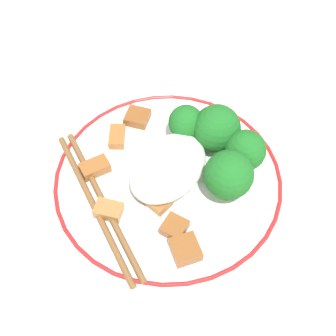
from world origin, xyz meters
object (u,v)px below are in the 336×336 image
Objects in this scene: plate at (168,181)px; chopsticks at (98,204)px; broccoli_mid_left at (186,123)px; broccoli_back_center at (245,151)px; broccoli_back_right at (217,129)px; broccoli_back_left at (229,175)px.

plate is 0.09m from chopsticks.
chopsticks is at bearing 170.06° from broccoli_mid_left.
broccoli_back_center is 0.08m from broccoli_mid_left.
broccoli_mid_left is at bearing 109.91° from broccoli_back_right.
broccoli_back_center is (0.06, -0.06, 0.04)m from plate.
broccoli_mid_left is 0.27× the size of chopsticks.
broccoli_mid_left is at bearing 94.26° from broccoli_back_center.
broccoli_back_right reaches higher than plate.
broccoli_back_left is at bearing -47.34° from chopsticks.
plate is at bearing 108.41° from broccoli_back_left.
plate is 4.76× the size of broccoli_back_center.
broccoli_back_left is at bearing -71.59° from plate.
broccoli_back_center is (0.04, 0.00, -0.00)m from broccoli_back_left.
broccoli_back_center is at bearing -99.06° from broccoli_back_right.
broccoli_back_left is 1.21× the size of broccoli_mid_left.
broccoli_back_right is at bearing 80.94° from broccoli_back_center.
broccoli_back_center is at bearing -85.74° from broccoli_mid_left.
chopsticks reaches higher than plate.
chopsticks is at bearing 144.16° from broccoli_back_center.
broccoli_back_right is (0.07, -0.02, 0.04)m from plate.
broccoli_back_right is at bearing -14.11° from plate.
broccoli_back_right reaches higher than broccoli_mid_left.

